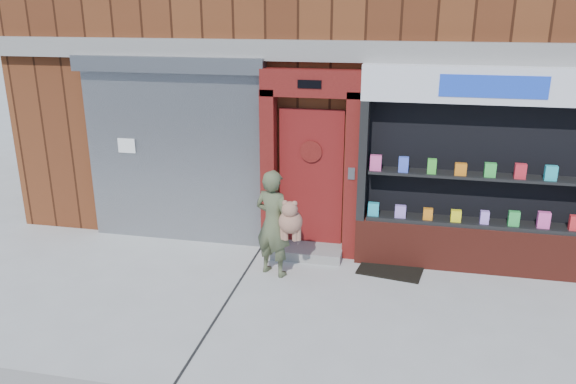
% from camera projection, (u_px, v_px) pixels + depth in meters
% --- Properties ---
extents(ground, '(80.00, 80.00, 0.00)m').
position_uv_depth(ground, '(342.00, 316.00, 7.17)').
color(ground, '#9E9E99').
rests_on(ground, ground).
extents(shutter_bay, '(3.10, 0.30, 3.04)m').
position_uv_depth(shutter_bay, '(173.00, 140.00, 9.01)').
color(shutter_bay, gray).
rests_on(shutter_bay, ground).
extents(red_door_bay, '(1.52, 0.58, 2.90)m').
position_uv_depth(red_door_bay, '(310.00, 165.00, 8.59)').
color(red_door_bay, '#55100E').
rests_on(red_door_bay, ground).
extents(pharmacy_bay, '(3.50, 0.41, 3.00)m').
position_uv_depth(pharmacy_bay, '(480.00, 181.00, 8.08)').
color(pharmacy_bay, maroon).
rests_on(pharmacy_bay, ground).
extents(woman, '(0.78, 0.56, 1.59)m').
position_uv_depth(woman, '(276.00, 223.00, 8.05)').
color(woman, '#4E5638').
rests_on(woman, ground).
extents(doormat, '(1.02, 0.79, 0.02)m').
position_uv_depth(doormat, '(391.00, 269.00, 8.42)').
color(doormat, black).
rests_on(doormat, ground).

